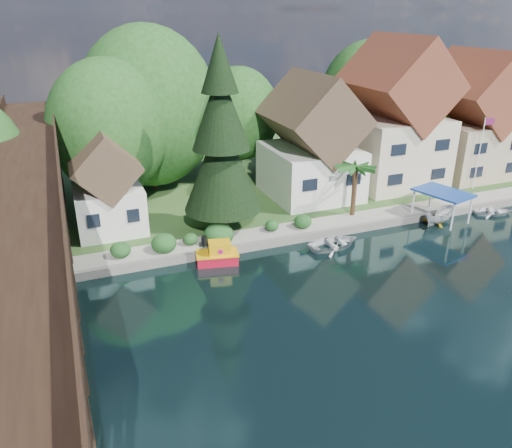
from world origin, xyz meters
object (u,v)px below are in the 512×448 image
(house_left, at_px, (311,146))
(shed, at_px, (107,189))
(palm_tree, at_px, (356,169))
(trestle_bridge, at_px, (30,226))
(flagpole, at_px, (482,146))
(boat_yellow, at_px, (436,217))
(tugboat, at_px, (218,255))
(boat_white_b, at_px, (493,210))
(house_center, at_px, (394,123))
(house_right, at_px, (471,123))
(boat_white_a, at_px, (335,242))
(boat_canopy, at_px, (441,209))
(conifer, at_px, (221,142))

(house_left, distance_m, shed, 18.11)
(shed, bearing_deg, palm_tree, -12.89)
(trestle_bridge, relative_size, flagpole, 6.45)
(flagpole, height_order, boat_yellow, flagpole)
(tugboat, bearing_deg, boat_white_b, -0.22)
(house_center, bearing_deg, boat_white_b, -65.99)
(house_right, distance_m, tugboat, 31.45)
(house_left, distance_m, boat_white_b, 16.75)
(boat_white_a, xyz_separation_m, boat_white_b, (16.11, 0.72, -0.08))
(boat_white_a, distance_m, boat_yellow, 10.06)
(house_left, relative_size, palm_tree, 2.41)
(trestle_bridge, relative_size, house_left, 4.01)
(flagpole, distance_m, boat_canopy, 9.72)
(conifer, bearing_deg, house_center, 15.41)
(flagpole, distance_m, tugboat, 27.83)
(house_right, xyz_separation_m, boat_white_b, (-4.75, -9.05, -5.44))
(tugboat, xyz_separation_m, boat_white_a, (8.85, -0.81, -0.22))
(house_right, xyz_separation_m, conifer, (-27.88, -4.71, 1.70))
(palm_tree, height_order, boat_yellow, palm_tree)
(boat_white_a, bearing_deg, boat_canopy, -90.39)
(boat_yellow, distance_m, boat_white_b, 6.10)
(boat_white_a, relative_size, boat_canopy, 0.83)
(house_right, bearing_deg, boat_yellow, -140.61)
(trestle_bridge, xyz_separation_m, house_right, (41.00, 10.83, 0.43))
(flagpole, height_order, boat_white_b, flagpole)
(house_center, relative_size, boat_white_b, 4.25)
(trestle_bridge, relative_size, boat_white_a, 10.91)
(shed, xyz_separation_m, flagpole, (33.44, -2.89, 0.88))
(conifer, height_order, boat_white_b, conifer)
(palm_tree, bearing_deg, house_left, 100.03)
(flagpole, bearing_deg, tugboat, -170.47)
(trestle_bridge, xyz_separation_m, boat_white_b, (36.25, 1.78, -5.01))
(house_center, distance_m, shed, 27.20)
(conifer, relative_size, boat_white_a, 3.58)
(house_left, height_order, boat_yellow, house_left)
(house_center, distance_m, boat_white_a, 16.79)
(conifer, bearing_deg, boat_yellow, -13.83)
(boat_white_a, bearing_deg, palm_tree, -50.23)
(tugboat, bearing_deg, flagpole, 9.53)
(tugboat, xyz_separation_m, boat_yellow, (18.87, 0.05, -0.04))
(trestle_bridge, bearing_deg, boat_white_a, 3.03)
(boat_white_a, bearing_deg, conifer, 48.93)
(flagpole, bearing_deg, shed, 175.06)
(trestle_bridge, height_order, flagpole, trestle_bridge)
(trestle_bridge, distance_m, boat_white_a, 20.76)
(flagpole, distance_m, boat_white_a, 19.55)
(shed, relative_size, flagpole, 1.14)
(flagpole, relative_size, boat_canopy, 1.40)
(trestle_bridge, relative_size, house_right, 3.55)
(house_right, bearing_deg, boat_white_b, -117.70)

